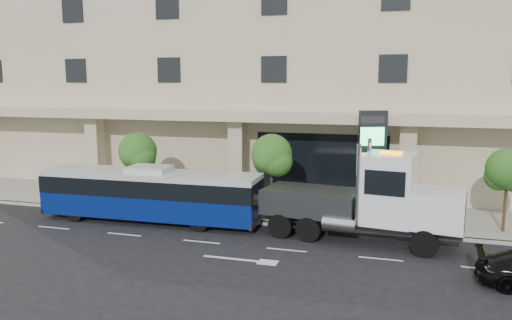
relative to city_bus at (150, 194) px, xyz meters
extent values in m
plane|color=black|center=(7.84, -0.91, -1.50)|extent=(120.00, 120.00, 0.00)
cube|color=gray|center=(7.84, 4.09, -1.43)|extent=(120.00, 6.00, 0.15)
cube|color=gray|center=(7.84, 1.09, -1.43)|extent=(120.00, 0.30, 0.15)
cube|color=#BCAB8D|center=(7.84, 14.59, 8.50)|extent=(60.00, 15.00, 20.00)
cube|color=#BCAB8D|center=(7.84, 5.89, 3.70)|extent=(60.00, 2.80, 0.50)
cube|color=black|center=(7.84, 7.06, 0.65)|extent=(8.00, 0.12, 4.00)
cube|color=#BCAB8D|center=(-7.16, 5.89, 1.10)|extent=(0.90, 0.90, 4.90)
cube|color=#BCAB8D|center=(2.84, 5.89, 1.10)|extent=(0.90, 0.90, 4.90)
cube|color=#BCAB8D|center=(12.84, 5.89, 1.10)|extent=(0.90, 0.90, 4.90)
cylinder|color=#422B19|center=(-2.16, 2.69, 0.05)|extent=(0.14, 0.14, 2.80)
sphere|color=#17501A|center=(-2.16, 2.69, 1.77)|extent=(2.20, 2.20, 2.20)
sphere|color=#17501A|center=(-1.81, 2.49, 1.45)|extent=(1.65, 1.65, 1.65)
sphere|color=#17501A|center=(-2.46, 2.89, 1.37)|extent=(1.54, 1.54, 1.54)
cylinder|color=#422B19|center=(5.84, 2.69, 0.12)|extent=(0.14, 0.14, 2.94)
sphere|color=#17501A|center=(5.84, 2.69, 1.93)|extent=(2.20, 2.20, 2.20)
sphere|color=#17501A|center=(6.19, 2.49, 1.59)|extent=(1.65, 1.65, 1.65)
sphere|color=#17501A|center=(5.54, 2.89, 1.51)|extent=(1.54, 1.54, 1.54)
cylinder|color=#422B19|center=(17.34, 2.69, 0.01)|extent=(0.14, 0.14, 2.73)
sphere|color=#17501A|center=(17.34, 2.69, 1.69)|extent=(2.00, 2.00, 2.00)
sphere|color=#17501A|center=(17.04, 2.89, 1.30)|extent=(1.40, 1.40, 1.40)
cylinder|color=black|center=(-3.84, -1.10, -1.02)|extent=(0.97, 0.31, 0.97)
cylinder|color=black|center=(-3.88, 0.93, -1.02)|extent=(0.97, 0.31, 0.97)
cylinder|color=black|center=(3.12, -0.95, -1.02)|extent=(0.97, 0.31, 0.97)
cylinder|color=black|center=(3.08, 1.08, -1.02)|extent=(0.97, 0.31, 0.97)
cube|color=navy|center=(0.01, 0.00, -0.58)|extent=(11.65, 2.66, 1.16)
cube|color=black|center=(0.01, 0.00, 0.43)|extent=(11.65, 2.70, 0.87)
cube|color=silver|center=(0.01, 0.00, 1.01)|extent=(11.65, 2.66, 0.29)
cube|color=silver|center=(0.01, 0.00, 1.30)|extent=(2.16, 1.59, 0.29)
cube|color=#2D3033|center=(-5.74, -0.12, -1.07)|extent=(0.19, 2.42, 0.29)
cube|color=#2D3033|center=(5.76, 0.12, -1.07)|extent=(0.19, 2.42, 0.29)
cube|color=#2D3033|center=(10.72, -0.15, -0.66)|extent=(9.04, 2.24, 0.42)
cube|color=white|center=(14.12, -0.61, 0.35)|extent=(2.42, 2.69, 1.58)
cube|color=silver|center=(15.17, -0.75, 0.35)|extent=(0.36, 2.10, 1.27)
cube|color=white|center=(12.03, -0.33, 1.09)|extent=(2.44, 2.90, 3.06)
cube|color=black|center=(13.02, -0.46, 1.56)|extent=(0.41, 2.32, 1.27)
cylinder|color=silver|center=(10.72, -1.33, 1.35)|extent=(0.21, 0.21, 3.59)
cylinder|color=silver|center=(11.03, 0.98, 1.35)|extent=(0.21, 0.21, 3.59)
cube|color=#2D3033|center=(8.47, 0.15, 0.14)|extent=(4.73, 3.10, 1.16)
cube|color=#2D3033|center=(5.96, 0.48, -0.50)|extent=(1.71, 0.52, 0.23)
cube|color=#2D3033|center=(5.33, 0.57, -0.92)|extent=(0.51, 1.92, 0.19)
cube|color=orange|center=(12.03, -0.33, 2.67)|extent=(0.99, 0.49, 0.15)
cylinder|color=black|center=(13.56, -1.65, -0.92)|extent=(1.20, 0.49, 1.16)
cylinder|color=black|center=(13.85, 0.55, -0.92)|extent=(1.20, 0.49, 1.16)
cylinder|color=black|center=(8.53, -0.98, -0.92)|extent=(1.20, 0.49, 1.16)
cylinder|color=black|center=(8.83, 1.22, -0.92)|extent=(1.20, 0.49, 1.16)
cylinder|color=black|center=(7.17, -0.80, -0.92)|extent=(1.20, 0.49, 1.16)
cylinder|color=black|center=(7.47, 1.40, -0.92)|extent=(1.20, 0.49, 1.16)
cube|color=black|center=(11.02, 3.59, 1.47)|extent=(1.49, 0.89, 5.64)
cube|color=#27EF81|center=(11.02, 3.33, 2.98)|extent=(1.18, 0.44, 0.94)
cube|color=silver|center=(11.02, 3.33, 1.85)|extent=(1.18, 0.44, 0.56)
cube|color=#262628|center=(11.02, 3.33, 3.82)|extent=(1.18, 0.44, 0.38)
camera|label=1|loc=(12.36, -22.84, 5.80)|focal=35.00mm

